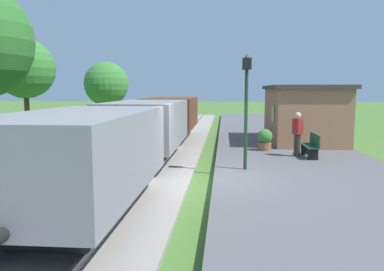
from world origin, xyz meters
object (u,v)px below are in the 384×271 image
object	(u,v)px
freight_train	(147,128)
potted_planter	(265,139)
tree_field_left	(106,84)
tree_trackside_far	(25,69)
bench_near_hut	(311,145)
person_waiting	(297,132)
station_hut	(303,113)
lamp_post_near	(246,90)

from	to	relation	value
freight_train	potted_planter	size ratio (longest dim) A/B	21.18
tree_field_left	tree_trackside_far	bearing A→B (deg)	-104.88
bench_near_hut	potted_planter	xyz separation A→B (m)	(-1.61, 1.52, 0.00)
potted_planter	tree_field_left	distance (m)	15.81
bench_near_hut	person_waiting	xyz separation A→B (m)	(-0.51, 0.16, 0.46)
station_hut	bench_near_hut	bearing A→B (deg)	-97.09
bench_near_hut	tree_trackside_far	world-z (taller)	tree_trackside_far
bench_near_hut	tree_trackside_far	xyz separation A→B (m)	(-14.16, 5.33, 3.22)
person_waiting	freight_train	bearing A→B (deg)	-17.72
freight_train	lamp_post_near	size ratio (longest dim) A/B	5.24
freight_train	station_hut	xyz separation A→B (m)	(6.80, 5.22, 0.26)
station_hut	potted_planter	world-z (taller)	station_hut
bench_near_hut	lamp_post_near	size ratio (longest dim) A/B	0.41
bench_near_hut	potted_planter	world-z (taller)	potted_planter
lamp_post_near	potted_planter	bearing A→B (deg)	75.33
person_waiting	tree_field_left	bearing A→B (deg)	-73.79
bench_near_hut	tree_trackside_far	size ratio (longest dim) A/B	0.27
person_waiting	tree_field_left	size ratio (longest dim) A/B	0.35
station_hut	tree_field_left	distance (m)	15.34
freight_train	bench_near_hut	world-z (taller)	freight_train
potted_planter	person_waiting	bearing A→B (deg)	-51.13
bench_near_hut	lamp_post_near	bearing A→B (deg)	-137.30
lamp_post_near	tree_field_left	bearing A→B (deg)	121.39
station_hut	tree_field_left	xyz separation A→B (m)	(-12.67, 8.50, 1.58)
station_hut	tree_trackside_far	xyz separation A→B (m)	(-14.73, 0.76, 2.29)
bench_near_hut	potted_planter	distance (m)	2.21
potted_planter	freight_train	bearing A→B (deg)	-154.97
bench_near_hut	lamp_post_near	xyz separation A→B (m)	(-2.64, -2.44, 2.08)
station_hut	freight_train	bearing A→B (deg)	-142.51
potted_planter	tree_field_left	bearing A→B (deg)	132.26
station_hut	tree_trackside_far	bearing A→B (deg)	177.04
freight_train	tree_trackside_far	world-z (taller)	tree_trackside_far
station_hut	person_waiting	world-z (taller)	station_hut
bench_near_hut	potted_planter	size ratio (longest dim) A/B	1.64
freight_train	lamp_post_near	world-z (taller)	lamp_post_near
bench_near_hut	tree_field_left	world-z (taller)	tree_field_left
person_waiting	tree_trackside_far	distance (m)	14.85
potted_planter	tree_trackside_far	distance (m)	13.51
tree_trackside_far	freight_train	bearing A→B (deg)	-37.02
lamp_post_near	tree_field_left	xyz separation A→B (m)	(-9.46, 15.51, 0.43)
freight_train	station_hut	distance (m)	8.57
person_waiting	potted_planter	distance (m)	1.80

